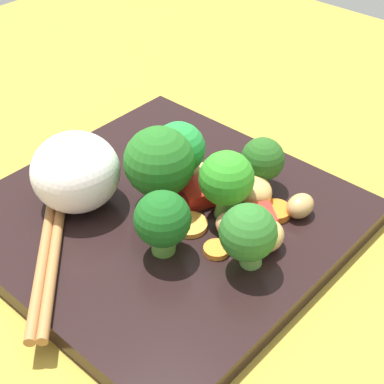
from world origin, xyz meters
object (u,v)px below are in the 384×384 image
Objects in this scene: square_plate at (164,219)px; chopstick_pair at (53,225)px; rice_mound at (76,172)px; broccoli_floret_5 at (163,221)px; carrot_slice_1 at (153,215)px.

chopstick_pair is (5.15, 7.74, 1.29)cm from square_plate.
rice_mound is at bearing 149.34° from chopstick_pair.
chopstick_pair is (8.75, 4.07, -2.94)cm from broccoli_floret_5.
rice_mound is 1.27× the size of broccoli_floret_5.
broccoli_floret_5 is at bearing -177.73° from rice_mound.
rice_mound is 4.84cm from chopstick_pair.
chopstick_pair reaches higher than square_plate.
square_plate is 8.54cm from rice_mound.
square_plate is 6.66cm from broccoli_floret_5.
square_plate is at bearing 99.75° from chopstick_pair.
rice_mound is at bearing 33.17° from square_plate.
chopstick_pair is (-1.05, 3.69, -2.95)cm from rice_mound.
square_plate is 13.55× the size of carrot_slice_1.
carrot_slice_1 is at bearing -156.21° from rice_mound.
square_plate is 1.80cm from carrot_slice_1.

